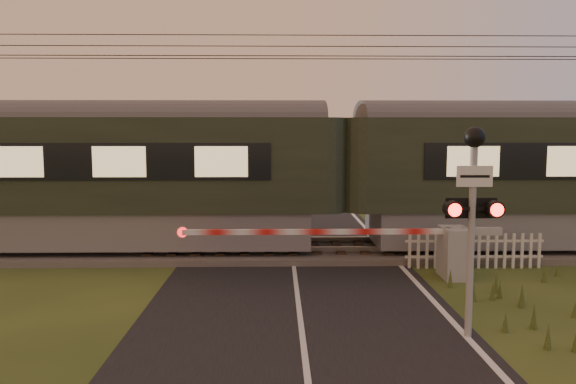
{
  "coord_description": "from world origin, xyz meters",
  "views": [
    {
      "loc": [
        -0.41,
        -9.26,
        3.42
      ],
      "look_at": [
        -0.18,
        3.2,
        2.11
      ],
      "focal_mm": 35.0,
      "sensor_mm": 36.0,
      "label": 1
    }
  ],
  "objects_px": {
    "train": "(341,174)",
    "boom_gate": "(439,250)",
    "picket_fence": "(475,251)",
    "crossing_signal": "(473,194)"
  },
  "relations": [
    {
      "from": "train",
      "to": "picket_fence",
      "type": "distance_m",
      "value": 4.14
    },
    {
      "from": "boom_gate",
      "to": "crossing_signal",
      "type": "relative_size",
      "value": 2.16
    },
    {
      "from": "boom_gate",
      "to": "crossing_signal",
      "type": "bearing_deg",
      "value": -99.11
    },
    {
      "from": "train",
      "to": "boom_gate",
      "type": "xyz_separation_m",
      "value": [
        2.03,
        -2.78,
        -1.6
      ]
    },
    {
      "from": "train",
      "to": "picket_fence",
      "type": "relative_size",
      "value": 12.16
    },
    {
      "from": "crossing_signal",
      "to": "boom_gate",
      "type": "bearing_deg",
      "value": 80.89
    },
    {
      "from": "train",
      "to": "boom_gate",
      "type": "distance_m",
      "value": 3.8
    },
    {
      "from": "train",
      "to": "picket_fence",
      "type": "bearing_deg",
      "value": -30.66
    },
    {
      "from": "train",
      "to": "crossing_signal",
      "type": "distance_m",
      "value": 6.85
    },
    {
      "from": "boom_gate",
      "to": "picket_fence",
      "type": "bearing_deg",
      "value": 37.46
    }
  ]
}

